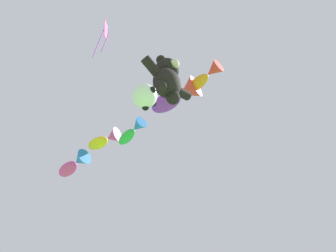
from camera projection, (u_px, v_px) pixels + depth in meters
name	position (u px, v px, depth m)	size (l,w,h in m)	color
teddy_bear_kite	(167.00, 79.00, 13.54)	(2.36, 1.04, 2.40)	black
soccer_ball_kite	(145.00, 96.00, 12.01)	(0.90, 0.90, 0.83)	white
fish_kite_tangerine	(205.00, 77.00, 16.08)	(0.66, 1.83, 0.65)	orange
fish_kite_violet	(177.00, 96.00, 16.82)	(1.39, 2.48, 1.04)	purple
fish_kite_emerald	(132.00, 132.00, 17.18)	(0.70, 1.71, 0.62)	green
fish_kite_goldfin	(105.00, 140.00, 18.48)	(1.16, 1.85, 0.78)	yellow
fish_kite_magenta	(74.00, 164.00, 18.37)	(0.86, 1.91, 0.83)	#E53F9E
diamond_kite	(105.00, 34.00, 14.23)	(0.67, 0.67, 2.87)	#E53F9E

